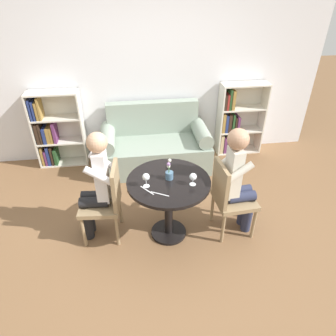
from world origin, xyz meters
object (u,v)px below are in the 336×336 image
object	(u,v)px
couch	(155,146)
chair_right	(229,196)
chair_left	(106,199)
flower_vase	(169,173)
person_left	(96,185)
person_right	(239,179)
bookshelf_left	(54,131)
wine_glass_right	(193,177)
wine_glass_left	(146,177)
bookshelf_right	(235,122)

from	to	relation	value
couch	chair_right	distance (m)	1.68
chair_left	flower_vase	size ratio (longest dim) A/B	3.83
person_left	person_right	world-z (taller)	person_right
bookshelf_left	person_left	distance (m)	1.83
chair_left	flower_vase	world-z (taller)	flower_vase
bookshelf_left	flower_vase	size ratio (longest dim) A/B	4.86
wine_glass_right	flower_vase	distance (m)	0.26
chair_left	wine_glass_right	size ratio (longest dim) A/B	6.89
flower_vase	person_left	bearing A→B (deg)	174.39
person_right	wine_glass_right	distance (m)	0.54
couch	chair_left	xyz separation A→B (m)	(-0.66, -1.41, 0.18)
bookshelf_left	chair_left	world-z (taller)	bookshelf_left
couch	wine_glass_left	size ratio (longest dim) A/B	10.77
wine_glass_left	chair_right	bearing A→B (deg)	2.50
wine_glass_left	wine_glass_right	world-z (taller)	wine_glass_left
bookshelf_right	chair_right	bearing A→B (deg)	-110.04
couch	wine_glass_left	distance (m)	1.68
person_right	wine_glass_left	xyz separation A→B (m)	(-0.97, -0.05, 0.15)
person_left	wine_glass_right	world-z (taller)	person_left
bookshelf_left	bookshelf_right	size ratio (longest dim) A/B	1.00
chair_left	flower_vase	distance (m)	0.74
bookshelf_right	wine_glass_right	bearing A→B (deg)	-120.13
person_right	chair_right	bearing A→B (deg)	92.74
bookshelf_right	flower_vase	world-z (taller)	bookshelf_right
person_right	flower_vase	world-z (taller)	person_right
bookshelf_left	chair_left	xyz separation A→B (m)	(0.83, -1.68, -0.04)
chair_right	person_right	xyz separation A→B (m)	(0.08, 0.01, 0.20)
wine_glass_right	chair_right	bearing A→B (deg)	9.55
wine_glass_left	person_left	bearing A→B (deg)	161.45
couch	chair_left	size ratio (longest dim) A/B	1.77
chair_left	person_left	bearing A→B (deg)	-93.53
bookshelf_right	wine_glass_left	world-z (taller)	bookshelf_right
chair_right	person_left	world-z (taller)	person_left
bookshelf_right	person_left	xyz separation A→B (m)	(-2.06, -1.66, 0.17)
bookshelf_left	chair_left	size ratio (longest dim) A/B	1.27
chair_left	person_left	size ratio (longest dim) A/B	0.70
bookshelf_left	bookshelf_right	world-z (taller)	same
wine_glass_left	flower_vase	xyz separation A→B (m)	(0.24, 0.10, -0.03)
chair_left	bookshelf_left	bearing A→B (deg)	-148.62
chair_left	person_right	world-z (taller)	person_right
wine_glass_right	bookshelf_left	bearing A→B (deg)	132.49
bookshelf_left	person_left	xyz separation A→B (m)	(0.74, -1.67, 0.14)
wine_glass_left	person_right	bearing A→B (deg)	2.85
couch	person_right	world-z (taller)	person_right
bookshelf_left	bookshelf_right	bearing A→B (deg)	-0.06
person_right	wine_glass_right	bearing A→B (deg)	95.20
chair_right	wine_glass_right	world-z (taller)	chair_right
wine_glass_right	person_left	bearing A→B (deg)	168.09
chair_left	person_right	bearing A→B (deg)	90.66
couch	wine_glass_right	size ratio (longest dim) A/B	12.22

